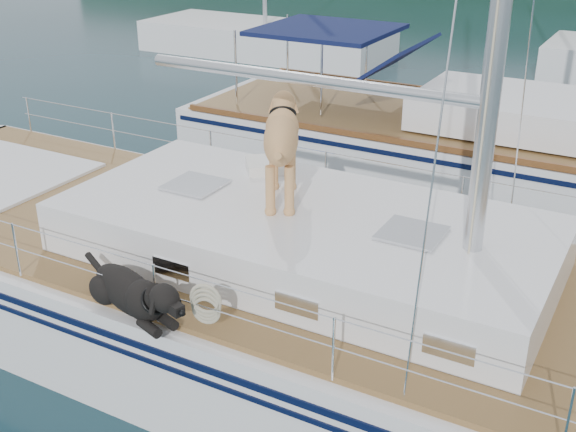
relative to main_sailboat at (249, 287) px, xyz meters
The scene contains 4 objects.
ground 0.69m from the main_sailboat, behind, with size 120.00×120.00×0.00m, color black.
main_sailboat is the anchor object (origin of this frame).
neighbor_sailboat 6.30m from the main_sailboat, 78.72° to the left, with size 11.00×3.50×13.30m.
bg_boat_west 16.18m from the main_sailboat, 120.02° to the left, with size 8.00×3.00×11.65m.
Camera 1 is at (4.02, -6.14, 4.90)m, focal length 45.00 mm.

